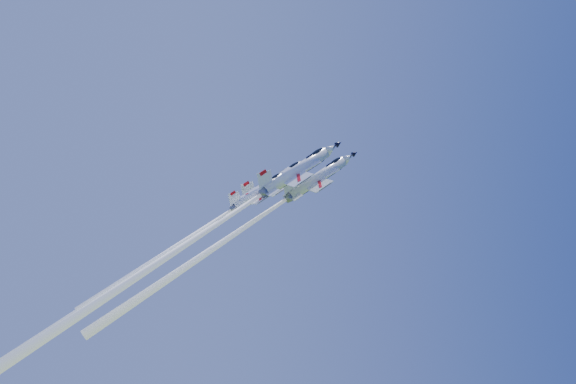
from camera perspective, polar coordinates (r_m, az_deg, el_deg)
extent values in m
cylinder|color=white|center=(120.15, 2.62, 1.21)|extent=(8.61, 5.89, 11.51)
cone|color=white|center=(122.71, 5.35, 3.04)|extent=(3.25, 2.67, 3.41)
cone|color=black|center=(123.36, 5.97, 3.45)|extent=(1.63, 1.35, 1.71)
cone|color=slate|center=(118.15, 0.01, -0.54)|extent=(2.65, 2.31, 2.50)
ellipsoid|color=black|center=(121.52, 4.26, 2.70)|extent=(3.25, 1.53, 2.76)
cube|color=black|center=(120.89, 3.63, 2.42)|extent=(1.15, 0.32, 0.94)
cube|color=white|center=(119.84, 2.21, 0.79)|extent=(5.45, 9.89, 4.82)
cube|color=white|center=(122.16, 3.28, 1.80)|extent=(3.09, 1.44, 2.28)
cube|color=white|center=(119.86, 3.85, 1.65)|extent=(3.09, 1.44, 2.28)
cube|color=white|center=(118.45, 0.42, -0.33)|extent=(2.85, 5.45, 2.56)
cube|color=white|center=(117.96, 0.17, 0.45)|extent=(3.74, 1.21, 3.92)
cube|color=red|center=(117.60, -0.01, 1.10)|extent=(1.38, 0.40, 1.20)
cube|color=black|center=(120.48, 2.82, 0.83)|extent=(8.82, 0.95, 6.09)
sphere|color=white|center=(118.08, -0.09, -0.61)|extent=(1.10, 0.92, 1.13)
cone|color=white|center=(114.35, -8.62, -6.29)|extent=(24.22, 15.24, 35.19)
cylinder|color=white|center=(125.59, -1.11, 0.85)|extent=(8.75, 5.99, 11.71)
cone|color=white|center=(127.78, 1.62, 2.64)|extent=(3.30, 2.72, 3.47)
cone|color=black|center=(128.35, 2.24, 3.05)|extent=(1.66, 1.37, 1.74)
cone|color=slate|center=(123.94, -3.70, -0.86)|extent=(2.69, 2.35, 2.54)
ellipsoid|color=black|center=(126.73, 0.52, 2.30)|extent=(3.31, 1.56, 2.81)
cube|color=black|center=(126.19, -0.11, 2.03)|extent=(1.17, 0.32, 0.95)
cube|color=white|center=(125.34, -1.52, 0.44)|extent=(5.54, 10.06, 4.90)
cube|color=white|center=(127.52, -0.41, 1.43)|extent=(3.15, 1.46, 2.32)
cube|color=white|center=(125.12, 0.07, 1.28)|extent=(3.15, 1.46, 2.32)
cube|color=white|center=(124.19, -3.30, -0.65)|extent=(2.89, 5.54, 2.60)
cube|color=white|center=(123.72, -3.55, 0.10)|extent=(3.81, 1.23, 3.99)
cube|color=red|center=(123.36, -3.74, 0.74)|extent=(1.40, 0.41, 1.22)
cube|color=black|center=(125.90, -0.91, 0.48)|extent=(8.97, 0.96, 6.20)
sphere|color=white|center=(123.89, -3.80, -0.93)|extent=(1.12, 0.94, 1.15)
cone|color=white|center=(121.20, -14.93, -8.15)|extent=(31.90, 19.86, 46.79)
cylinder|color=white|center=(115.46, 0.75, 1.84)|extent=(9.24, 6.33, 12.36)
cone|color=white|center=(118.08, 3.84, 3.86)|extent=(3.49, 2.87, 3.66)
cone|color=black|center=(118.75, 4.54, 4.32)|extent=(1.75, 1.45, 1.84)
cone|color=slate|center=(113.49, -2.20, -0.12)|extent=(2.84, 2.48, 2.69)
ellipsoid|color=black|center=(116.86, 2.60, 3.49)|extent=(3.49, 1.64, 2.97)
cube|color=black|center=(116.22, 1.89, 3.18)|extent=(1.24, 0.34, 1.01)
cube|color=white|center=(115.15, 0.28, 1.37)|extent=(5.85, 10.62, 5.17)
cube|color=white|center=(117.58, 1.52, 2.48)|extent=(3.32, 1.54, 2.45)
cube|color=white|center=(115.07, 2.12, 2.33)|extent=(3.32, 1.54, 2.45)
cube|color=white|center=(113.78, -1.74, 0.12)|extent=(3.06, 5.85, 2.75)
cube|color=white|center=(113.29, -2.03, 0.99)|extent=(4.02, 1.30, 4.21)
cube|color=red|center=(112.93, -2.24, 1.73)|extent=(1.48, 0.43, 1.29)
cube|color=black|center=(115.79, 0.98, 1.41)|extent=(9.47, 1.02, 6.54)
sphere|color=white|center=(113.42, -2.32, -0.19)|extent=(1.18, 0.99, 1.22)
cone|color=white|center=(110.23, -14.82, -8.34)|extent=(32.84, 20.47, 48.13)
cylinder|color=white|center=(116.52, -2.58, 0.01)|extent=(7.20, 4.93, 9.63)
cone|color=white|center=(118.13, -0.13, 1.62)|extent=(2.72, 2.24, 2.85)
cone|color=black|center=(118.54, 0.42, 1.99)|extent=(1.37, 1.13, 1.43)
cone|color=slate|center=(115.31, -4.89, -1.51)|extent=(2.21, 1.93, 2.09)
ellipsoid|color=black|center=(117.34, -1.12, 1.31)|extent=(2.72, 1.28, 2.31)
cube|color=black|center=(116.93, -1.69, 1.06)|extent=(0.96, 0.27, 0.78)
cube|color=white|center=(116.34, -2.95, -0.36)|extent=(4.56, 8.27, 4.03)
cube|color=white|center=(118.06, -1.94, 0.54)|extent=(2.59, 1.20, 1.91)
cube|color=white|center=(116.06, -1.54, 0.39)|extent=(2.59, 1.20, 1.91)
cube|color=white|center=(115.50, -4.53, -1.33)|extent=(2.38, 4.56, 2.14)
cube|color=white|center=(115.10, -4.76, -0.66)|extent=(3.13, 1.01, 3.28)
cube|color=red|center=(114.80, -4.93, -0.11)|extent=(1.15, 0.34, 1.01)
cube|color=black|center=(116.77, -2.40, -0.32)|extent=(7.38, 0.79, 5.10)
sphere|color=white|center=(115.27, -4.98, -1.57)|extent=(0.92, 0.77, 0.95)
cone|color=white|center=(113.42, -11.47, -5.81)|extent=(18.09, 11.45, 26.17)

